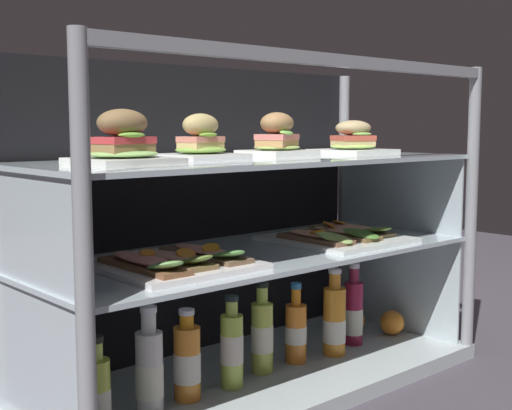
{
  "coord_description": "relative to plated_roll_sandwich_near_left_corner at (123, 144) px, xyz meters",
  "views": [
    {
      "loc": [
        -1.24,
        -1.38,
        0.71
      ],
      "look_at": [
        0.0,
        0.0,
        0.5
      ],
      "focal_mm": 49.31,
      "sensor_mm": 36.0,
      "label": 1
    }
  ],
  "objects": [
    {
      "name": "riser_upper_tier",
      "position": [
        0.42,
        0.03,
        -0.18
      ],
      "size": [
        1.25,
        0.47,
        0.24
      ],
      "color": "silver",
      "rests_on": "shelf_lower_glass"
    },
    {
      "name": "orange_fruit_beside_bottles",
      "position": [
        0.97,
        -0.01,
        -0.59
      ],
      "size": [
        0.08,
        0.08,
        0.08
      ],
      "primitive_type": "sphere",
      "color": "orange",
      "rests_on": "case_base_deck"
    },
    {
      "name": "ground_plane",
      "position": [
        0.42,
        0.03,
        -0.68
      ],
      "size": [
        6.0,
        6.0,
        0.02
      ],
      "primitive_type": "cube",
      "color": "#453E48",
      "rests_on": "ground"
    },
    {
      "name": "shelf_lower_glass",
      "position": [
        0.42,
        0.03,
        -0.3
      ],
      "size": [
        1.27,
        0.49,
        0.01
      ],
      "primitive_type": "cube",
      "color": "silver",
      "rests_on": "riser_lower_tier"
    },
    {
      "name": "juice_bottle_front_middle",
      "position": [
        0.16,
        -0.01,
        -0.53
      ],
      "size": [
        0.07,
        0.07,
        0.23
      ],
      "color": "orange",
      "rests_on": "case_base_deck"
    },
    {
      "name": "juice_bottle_tucked_behind",
      "position": [
        0.8,
        0.01,
        -0.53
      ],
      "size": [
        0.06,
        0.06,
        0.25
      ],
      "color": "maroon",
      "rests_on": "case_base_deck"
    },
    {
      "name": "juice_bottle_front_left_end",
      "position": [
        0.05,
        -0.01,
        -0.53
      ],
      "size": [
        0.07,
        0.07,
        0.25
      ],
      "color": "white",
      "rests_on": "case_base_deck"
    },
    {
      "name": "plated_roll_sandwich_mid_left",
      "position": [
        0.28,
        0.09,
        -0.0
      ],
      "size": [
        0.19,
        0.19,
        0.12
      ],
      "color": "white",
      "rests_on": "shelf_upper_glass"
    },
    {
      "name": "juice_bottle_back_center",
      "position": [
        0.3,
        -0.02,
        -0.52
      ],
      "size": [
        0.06,
        0.06,
        0.24
      ],
      "color": "#B3CF4E",
      "rests_on": "case_base_deck"
    },
    {
      "name": "case_frame",
      "position": [
        0.42,
        0.17,
        -0.18
      ],
      "size": [
        1.32,
        0.54,
        0.88
      ],
      "color": "gray",
      "rests_on": "ground"
    },
    {
      "name": "case_base_deck",
      "position": [
        0.42,
        0.03,
        -0.65
      ],
      "size": [
        1.32,
        0.54,
        0.04
      ],
      "primitive_type": "cube",
      "color": "#B5C1C1",
      "rests_on": "ground"
    },
    {
      "name": "juice_bottle_back_left",
      "position": [
        0.43,
        0.01,
        -0.52
      ],
      "size": [
        0.06,
        0.06,
        0.25
      ],
      "color": "#C0CD4E",
      "rests_on": "case_base_deck"
    },
    {
      "name": "open_sandwich_tray_far_left",
      "position": [
        0.7,
        -0.02,
        -0.28
      ],
      "size": [
        0.34,
        0.36,
        0.06
      ],
      "color": "white",
      "rests_on": "shelf_lower_glass"
    },
    {
      "name": "orange_fruit_near_left_post",
      "position": [
        0.89,
        0.08,
        -0.59
      ],
      "size": [
        0.08,
        0.08,
        0.08
      ],
      "primitive_type": "sphere",
      "color": "orange",
      "rests_on": "case_base_deck"
    },
    {
      "name": "juice_bottle_back_right",
      "position": [
        -0.09,
        -0.02,
        -0.54
      ],
      "size": [
        0.06,
        0.06,
        0.21
      ],
      "color": "#BACC43",
      "rests_on": "case_base_deck"
    },
    {
      "name": "plated_roll_sandwich_near_left_corner",
      "position": [
        0.0,
        0.0,
        0.0
      ],
      "size": [
        0.21,
        0.21,
        0.12
      ],
      "color": "white",
      "rests_on": "shelf_upper_glass"
    },
    {
      "name": "shelf_upper_glass",
      "position": [
        0.42,
        0.03,
        -0.05
      ],
      "size": [
        1.27,
        0.49,
        0.01
      ],
      "primitive_type": "cube",
      "color": "silver",
      "rests_on": "riser_upper_tier"
    },
    {
      "name": "plated_roll_sandwich_center",
      "position": [
        0.85,
        0.06,
        -0.01
      ],
      "size": [
        0.21,
        0.21,
        0.1
      ],
      "color": "white",
      "rests_on": "shelf_upper_glass"
    },
    {
      "name": "open_sandwich_tray_right_of_center",
      "position": [
        0.12,
        -0.02,
        -0.28
      ],
      "size": [
        0.34,
        0.36,
        0.06
      ],
      "color": "white",
      "rests_on": "shelf_lower_glass"
    },
    {
      "name": "riser_lower_tier",
      "position": [
        0.42,
        0.03,
        -0.47
      ],
      "size": [
        1.25,
        0.47,
        0.32
      ],
      "color": "silver",
      "rests_on": "case_base_deck"
    },
    {
      "name": "plated_roll_sandwich_far_left",
      "position": [
        0.56,
        0.09,
        0.0
      ],
      "size": [
        0.17,
        0.17,
        0.12
      ],
      "color": "white",
      "rests_on": "shelf_upper_glass"
    },
    {
      "name": "juice_bottle_front_fourth",
      "position": [
        0.56,
        0.01,
        -0.54
      ],
      "size": [
        0.06,
        0.06,
        0.23
      ],
      "color": "orange",
      "rests_on": "case_base_deck"
    },
    {
      "name": "juice_bottle_near_post",
      "position": [
        0.69,
        -0.02,
        -0.53
      ],
      "size": [
        0.07,
        0.07,
        0.26
      ],
      "color": "orange",
      "rests_on": "case_base_deck"
    }
  ]
}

